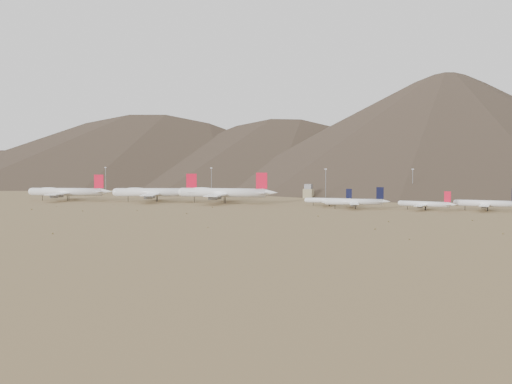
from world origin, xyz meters
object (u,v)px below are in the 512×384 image
(widebody_east, at_px, (223,193))
(narrowbody_a, at_px, (330,200))
(widebody_west, at_px, (67,192))
(widebody_centre, at_px, (156,192))
(narrowbody_b, at_px, (356,202))
(control_tower, at_px, (308,192))

(widebody_east, height_order, narrowbody_a, widebody_east)
(widebody_west, bearing_deg, narrowbody_a, -7.64)
(widebody_centre, distance_m, widebody_east, 55.86)
(widebody_west, height_order, narrowbody_b, widebody_west)
(widebody_west, height_order, widebody_centre, widebody_centre)
(widebody_west, xyz_separation_m, narrowbody_a, (214.16, 17.29, -3.22))
(widebody_centre, bearing_deg, narrowbody_b, -22.33)
(widebody_east, relative_size, narrowbody_b, 1.78)
(widebody_west, relative_size, control_tower, 5.88)
(widebody_west, bearing_deg, narrowbody_b, -12.40)
(widebody_west, height_order, widebody_east, widebody_east)
(widebody_west, distance_m, narrowbody_a, 214.88)
(narrowbody_a, relative_size, control_tower, 3.19)
(widebody_west, distance_m, widebody_east, 131.33)
(widebody_centre, xyz_separation_m, control_tower, (101.60, 86.10, -2.38))
(widebody_centre, bearing_deg, widebody_west, 172.01)
(control_tower, bearing_deg, narrowbody_a, -64.94)
(widebody_centre, height_order, narrowbody_a, widebody_centre)
(widebody_east, bearing_deg, widebody_west, -179.17)
(widebody_centre, relative_size, widebody_east, 0.92)
(control_tower, bearing_deg, narrowbody_b, -58.60)
(widebody_west, relative_size, widebody_centre, 0.97)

